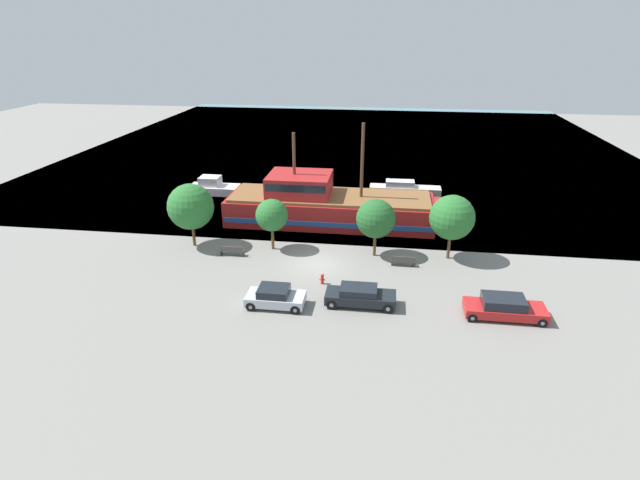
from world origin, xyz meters
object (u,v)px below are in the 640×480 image
at_px(bench_promenade_west, 403,261).
at_px(moored_boat_outer, 404,189).
at_px(parked_car_curb_rear, 504,307).
at_px(moored_boat_dockside, 213,187).
at_px(pirate_ship, 327,205).
at_px(fire_hydrant, 322,278).
at_px(parked_car_curb_mid, 360,296).
at_px(bench_promenade_east, 232,251).
at_px(parked_car_curb_front, 275,297).

bearing_deg(bench_promenade_west, moored_boat_outer, 88.88).
height_order(moored_boat_outer, parked_car_curb_rear, moored_boat_outer).
xyz_separation_m(moored_boat_dockside, bench_promenade_west, (20.54, -15.77, -0.25)).
distance_m(pirate_ship, bench_promenade_west, 11.25).
xyz_separation_m(parked_car_curb_rear, fire_hydrant, (-11.95, 2.87, -0.28)).
xyz_separation_m(moored_boat_outer, parked_car_curb_mid, (-3.28, -24.59, 0.10)).
bearing_deg(bench_promenade_west, bench_promenade_east, 179.81).
relative_size(fire_hydrant, bench_promenade_west, 0.43).
distance_m(moored_boat_dockside, parked_car_curb_front, 25.96).
xyz_separation_m(moored_boat_outer, bench_promenade_west, (-0.36, -18.27, -0.14)).
distance_m(pirate_ship, parked_car_curb_front, 16.02).
relative_size(moored_boat_outer, fire_hydrant, 10.08).
bearing_deg(fire_hydrant, bench_promenade_east, 154.46).
relative_size(pirate_ship, parked_car_curb_rear, 4.08).
xyz_separation_m(moored_boat_dockside, bench_promenade_east, (6.94, -15.73, -0.25)).
height_order(parked_car_curb_rear, bench_promenade_west, parked_car_curb_rear).
relative_size(moored_boat_dockside, fire_hydrant, 7.11).
bearing_deg(parked_car_curb_front, parked_car_curb_rear, 2.46).
height_order(pirate_ship, parked_car_curb_rear, pirate_ship).
relative_size(moored_boat_dockside, bench_promenade_west, 3.03).
bearing_deg(moored_boat_outer, parked_car_curb_front, -109.03).
relative_size(pirate_ship, bench_promenade_east, 10.44).
distance_m(parked_car_curb_front, parked_car_curb_mid, 5.57).
xyz_separation_m(moored_boat_outer, parked_car_curb_front, (-8.78, -25.46, 0.09)).
distance_m(moored_boat_outer, parked_car_curb_mid, 24.81).
relative_size(pirate_ship, parked_car_curb_front, 5.33).
bearing_deg(parked_car_curb_front, bench_promenade_west, 40.49).
xyz_separation_m(parked_car_curb_front, bench_promenade_west, (8.43, 7.19, -0.24)).
bearing_deg(moored_boat_dockside, parked_car_curb_mid, -51.44).
relative_size(parked_car_curb_mid, fire_hydrant, 6.03).
distance_m(pirate_ship, fire_hydrant, 12.54).
bearing_deg(parked_car_curb_rear, parked_car_curb_front, -177.54).
bearing_deg(moored_boat_dockside, parked_car_curb_front, -62.19).
relative_size(parked_car_curb_front, parked_car_curb_rear, 0.76).
relative_size(moored_boat_outer, parked_car_curb_rear, 1.54).
bearing_deg(moored_boat_dockside, fire_hydrant, -52.82).
bearing_deg(fire_hydrant, parked_car_curb_front, -127.06).
xyz_separation_m(pirate_ship, moored_boat_dockside, (-13.55, 7.04, -0.95)).
distance_m(moored_boat_outer, bench_promenade_west, 18.27).
height_order(pirate_ship, bench_promenade_east, pirate_ship).
xyz_separation_m(pirate_ship, parked_car_curb_front, (-1.44, -15.92, -0.97)).
xyz_separation_m(moored_boat_dockside, parked_car_curb_mid, (17.62, -22.10, -0.00)).
xyz_separation_m(pirate_ship, parked_car_curb_rear, (13.16, -15.29, -0.95)).
bearing_deg(parked_car_curb_mid, fire_hydrant, 137.29).
distance_m(parked_car_curb_front, parked_car_curb_rear, 14.61).
distance_m(fire_hydrant, bench_promenade_east, 8.67).
bearing_deg(fire_hydrant, bench_promenade_west, 32.56).
distance_m(moored_boat_outer, parked_car_curb_front, 26.93).
bearing_deg(bench_promenade_west, parked_car_curb_front, -139.51).
distance_m(fire_hydrant, bench_promenade_west, 6.86).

